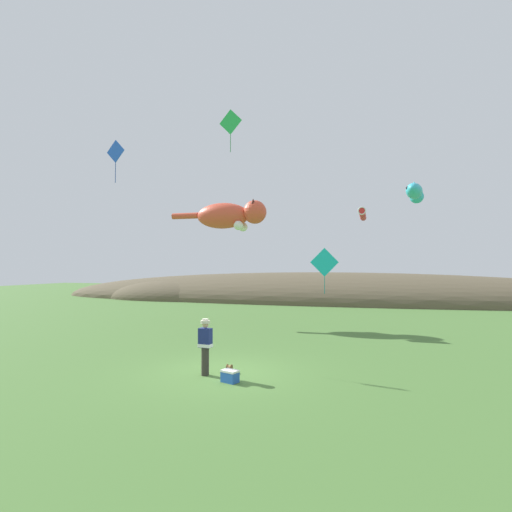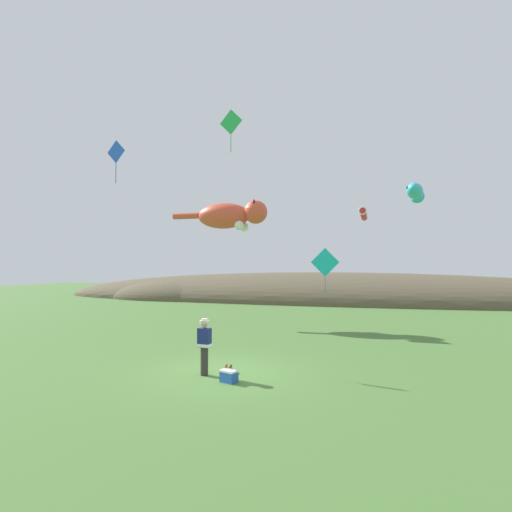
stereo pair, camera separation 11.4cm
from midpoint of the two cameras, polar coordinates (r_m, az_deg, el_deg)
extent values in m
plane|color=#477033|center=(13.47, -4.84, -16.28)|extent=(120.00, 120.00, 0.00)
ellipsoid|color=brown|center=(42.28, 10.19, -6.21)|extent=(62.51, 14.58, 5.76)
ellipsoid|color=brown|center=(44.26, -10.98, -6.00)|extent=(16.40, 7.86, 4.02)
cylinder|color=#332D28|center=(13.13, -7.14, -14.68)|extent=(0.24, 0.24, 0.88)
cube|color=navy|center=(12.98, -7.12, -11.50)|extent=(0.43, 0.29, 0.60)
cube|color=white|center=(13.02, -7.13, -12.54)|extent=(0.45, 0.32, 0.10)
sphere|color=tan|center=(12.91, -7.12, -9.71)|extent=(0.20, 0.20, 0.20)
cylinder|color=#B2AD99|center=(12.90, -7.12, -9.31)|extent=(0.30, 0.30, 0.09)
cylinder|color=#B2AD99|center=(12.89, -7.12, -9.05)|extent=(0.20, 0.20, 0.07)
cylinder|color=olive|center=(13.43, -3.70, -15.74)|extent=(0.14, 0.20, 0.20)
cylinder|color=brown|center=(13.45, -3.99, -15.71)|extent=(0.02, 0.27, 0.27)
cylinder|color=brown|center=(13.40, -3.40, -15.76)|extent=(0.02, 0.27, 0.27)
cube|color=blue|center=(12.39, -3.62, -16.88)|extent=(0.56, 0.47, 0.30)
cube|color=white|center=(12.34, -3.62, -16.07)|extent=(0.57, 0.48, 0.06)
ellipsoid|color=#E04C33|center=(25.17, -4.50, 5.74)|extent=(3.39, 1.82, 1.60)
ellipsoid|color=white|center=(25.08, -4.16, 5.10)|extent=(2.20, 1.01, 0.88)
sphere|color=#E04C33|center=(24.56, 0.08, 6.30)|extent=(1.44, 1.44, 1.44)
cone|color=#4E1A11|center=(25.01, 0.32, 7.37)|extent=(0.52, 0.52, 0.48)
cone|color=#4E1A11|center=(24.26, -0.17, 7.65)|extent=(0.52, 0.52, 0.48)
sphere|color=white|center=(25.17, -1.60, 4.18)|extent=(0.58, 0.58, 0.58)
sphere|color=white|center=(24.25, -2.29, 4.40)|extent=(0.58, 0.58, 0.58)
cylinder|color=#E04C33|center=(26.16, -9.80, 5.65)|extent=(1.77, 0.42, 0.38)
ellipsoid|color=#33B2CC|center=(18.65, 21.89, 8.62)|extent=(0.96, 1.87, 0.63)
cone|color=#33B2CC|center=(19.82, 22.15, 8.02)|extent=(0.72, 0.67, 0.63)
cone|color=#33B2CC|center=(18.65, 21.87, 9.45)|extent=(0.34, 0.34, 0.29)
sphere|color=black|center=(18.11, 21.05, 9.08)|extent=(0.15, 0.15, 0.15)
cylinder|color=red|center=(23.61, 15.24, 5.75)|extent=(0.37, 3.17, 0.36)
torus|color=white|center=(22.04, 15.13, 6.27)|extent=(0.44, 0.06, 0.44)
cube|color=blue|center=(19.52, -19.20, 13.90)|extent=(1.03, 0.17, 1.04)
cylinder|color=black|center=(19.53, -19.17, 13.89)|extent=(0.69, 0.12, 0.02)
cube|color=#1A3E97|center=(19.28, -19.22, 11.12)|extent=(0.03, 0.01, 0.90)
cube|color=#19BFBF|center=(21.28, 9.99, -0.88)|extent=(1.44, 0.50, 1.52)
cylinder|color=black|center=(21.29, 9.99, -0.88)|extent=(0.97, 0.34, 0.02)
cube|color=#118585|center=(21.30, 10.01, -4.14)|extent=(0.03, 0.02, 0.90)
cube|color=green|center=(21.40, -3.44, 18.57)|extent=(1.29, 0.22, 1.30)
cylinder|color=black|center=(21.41, -3.43, 18.55)|extent=(0.86, 0.16, 0.02)
cube|color=#1A7C35|center=(21.05, -3.44, 15.75)|extent=(0.03, 0.01, 0.90)
camera|label=1|loc=(0.06, -89.81, -0.01)|focal=28.00mm
camera|label=2|loc=(0.06, 90.19, 0.01)|focal=28.00mm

